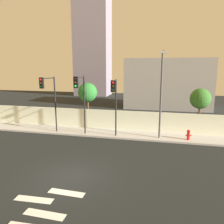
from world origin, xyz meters
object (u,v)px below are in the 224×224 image
(fire_hydrant, at_px, (188,134))
(roadside_tree_leftmost, at_px, (88,93))
(traffic_light_center, at_px, (48,93))
(traffic_light_right, at_px, (114,96))
(roadside_tree_midleft, at_px, (200,99))
(traffic_light_left, at_px, (80,93))
(street_lamp_curbside, at_px, (161,89))

(fire_hydrant, height_order, roadside_tree_leftmost, roadside_tree_leftmost)
(traffic_light_center, bearing_deg, fire_hydrant, 4.74)
(traffic_light_right, height_order, roadside_tree_leftmost, traffic_light_right)
(traffic_light_center, distance_m, roadside_tree_midleft, 13.30)
(traffic_light_right, relative_size, fire_hydrant, 5.72)
(traffic_light_right, height_order, fire_hydrant, traffic_light_right)
(traffic_light_center, xyz_separation_m, roadside_tree_midleft, (12.79, 3.59, -0.61))
(traffic_light_left, bearing_deg, roadside_tree_midleft, 19.72)
(street_lamp_curbside, distance_m, fire_hydrant, 4.34)
(roadside_tree_leftmost, relative_size, roadside_tree_midleft, 1.08)
(traffic_light_center, xyz_separation_m, fire_hydrant, (11.70, 0.97, -3.17))
(traffic_light_left, xyz_separation_m, traffic_light_right, (2.89, 0.06, -0.18))
(street_lamp_curbside, bearing_deg, fire_hydrant, 6.42)
(street_lamp_curbside, bearing_deg, traffic_light_left, -174.10)
(roadside_tree_midleft, bearing_deg, roadside_tree_leftmost, 180.00)
(traffic_light_center, bearing_deg, traffic_light_left, 0.73)
(traffic_light_right, relative_size, street_lamp_curbside, 0.69)
(roadside_tree_leftmost, bearing_deg, fire_hydrant, -15.54)
(traffic_light_center, bearing_deg, roadside_tree_leftmost, 57.68)
(fire_hydrant, bearing_deg, street_lamp_curbside, -173.58)
(traffic_light_right, bearing_deg, traffic_light_left, -178.83)
(roadside_tree_leftmost, bearing_deg, traffic_light_center, -122.32)
(street_lamp_curbside, height_order, roadside_tree_midleft, street_lamp_curbside)
(fire_hydrant, distance_m, roadside_tree_midleft, 3.82)
(traffic_light_left, height_order, roadside_tree_midleft, traffic_light_left)
(traffic_light_left, distance_m, fire_hydrant, 9.45)
(roadside_tree_midleft, bearing_deg, traffic_light_left, -160.28)
(street_lamp_curbside, xyz_separation_m, roadside_tree_midleft, (3.38, 2.88, -1.11))
(traffic_light_center, distance_m, traffic_light_right, 5.77)
(traffic_light_left, bearing_deg, fire_hydrant, 6.03)
(traffic_light_center, xyz_separation_m, traffic_light_right, (5.76, 0.10, -0.12))
(traffic_light_right, bearing_deg, traffic_light_center, -179.05)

